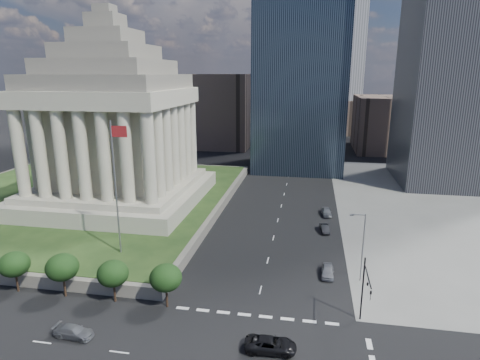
% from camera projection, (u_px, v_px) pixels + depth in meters
% --- Properties ---
extents(ground, '(500.00, 500.00, 0.00)m').
position_uv_depth(ground, '(292.00, 163.00, 130.12)').
color(ground, black).
rests_on(ground, ground).
extents(plaza_terrace, '(66.00, 70.00, 1.80)m').
position_uv_depth(plaza_terrace, '(79.00, 199.00, 90.02)').
color(plaza_terrace, '#686459').
rests_on(plaza_terrace, ground).
extents(plaza_lawn, '(64.00, 68.00, 0.10)m').
position_uv_depth(plaza_lawn, '(79.00, 195.00, 89.77)').
color(plaza_lawn, '#1F3817').
rests_on(plaza_lawn, plaza_terrace).
extents(war_memorial, '(34.00, 34.00, 39.00)m').
position_uv_depth(war_memorial, '(113.00, 109.00, 80.95)').
color(war_memorial, '#A9A28D').
rests_on(war_memorial, plaza_lawn).
extents(flagpole, '(2.52, 0.24, 20.00)m').
position_uv_depth(flagpole, '(116.00, 181.00, 58.19)').
color(flagpole, slate).
rests_on(flagpole, plaza_lawn).
extents(midrise_glass, '(26.00, 26.00, 60.00)m').
position_uv_depth(midrise_glass, '(301.00, 67.00, 117.29)').
color(midrise_glass, black).
rests_on(midrise_glass, ground).
extents(building_filler_ne, '(20.00, 30.00, 20.00)m').
position_uv_depth(building_filler_ne, '(383.00, 124.00, 150.61)').
color(building_filler_ne, brown).
rests_on(building_filler_ne, ground).
extents(building_filler_nw, '(24.00, 30.00, 28.00)m').
position_uv_depth(building_filler_nw, '(222.00, 110.00, 160.16)').
color(building_filler_nw, brown).
rests_on(building_filler_nw, ground).
extents(traffic_signal_ne, '(0.30, 5.74, 8.00)m').
position_uv_depth(traffic_signal_ne, '(365.00, 287.00, 44.56)').
color(traffic_signal_ne, black).
rests_on(traffic_signal_ne, ground).
extents(street_lamp_north, '(2.13, 0.22, 10.00)m').
position_uv_depth(street_lamp_north, '(362.00, 243.00, 55.06)').
color(street_lamp_north, slate).
rests_on(street_lamp_north, ground).
extents(pickup_truck, '(5.58, 2.77, 1.52)m').
position_uv_depth(pickup_truck, '(271.00, 345.00, 42.00)').
color(pickup_truck, black).
rests_on(pickup_truck, ground).
extents(suv_grey, '(2.05, 4.60, 1.31)m').
position_uv_depth(suv_grey, '(74.00, 332.00, 44.28)').
color(suv_grey, '#57595F').
rests_on(suv_grey, ground).
extents(parked_sedan_near, '(1.85, 4.41, 1.49)m').
position_uv_depth(parked_sedan_near, '(328.00, 271.00, 57.70)').
color(parked_sedan_near, gray).
rests_on(parked_sedan_near, ground).
extents(parked_sedan_mid, '(4.15, 1.94, 1.32)m').
position_uv_depth(parked_sedan_mid, '(325.00, 229.00, 73.60)').
color(parked_sedan_mid, black).
rests_on(parked_sedan_mid, ground).
extents(parked_sedan_far, '(4.69, 2.23, 1.55)m').
position_uv_depth(parked_sedan_far, '(326.00, 212.00, 82.32)').
color(parked_sedan_far, slate).
rests_on(parked_sedan_far, ground).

